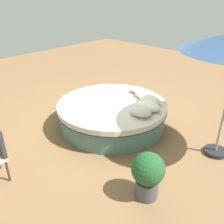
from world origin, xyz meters
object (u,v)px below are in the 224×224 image
(throw_pillow_0, at_px, (140,111))
(planter, at_px, (148,173))
(throw_pillow_2, at_px, (150,100))
(throw_pillow_4, at_px, (138,90))
(throw_pillow_3, at_px, (145,95))
(round_bed, at_px, (112,114))
(throw_pillow_1, at_px, (148,106))

(throw_pillow_0, height_order, planter, planter)
(throw_pillow_2, distance_m, throw_pillow_4, 0.67)
(throw_pillow_0, distance_m, throw_pillow_3, 0.94)
(throw_pillow_0, relative_size, throw_pillow_3, 0.93)
(round_bed, relative_size, throw_pillow_4, 5.99)
(throw_pillow_0, bearing_deg, planter, -48.22)
(throw_pillow_1, height_order, planter, planter)
(planter, bearing_deg, throw_pillow_4, 131.16)
(throw_pillow_3, xyz_separation_m, planter, (1.59, -2.03, -0.20))
(throw_pillow_1, bearing_deg, throw_pillow_4, 141.56)
(throw_pillow_3, relative_size, throw_pillow_4, 1.27)
(throw_pillow_1, bearing_deg, throw_pillow_0, -84.32)
(round_bed, relative_size, throw_pillow_2, 4.59)
(round_bed, height_order, throw_pillow_0, throw_pillow_0)
(throw_pillow_1, bearing_deg, throw_pillow_3, 133.95)
(throw_pillow_1, relative_size, throw_pillow_3, 1.04)
(throw_pillow_0, bearing_deg, throw_pillow_4, 130.33)
(throw_pillow_0, distance_m, throw_pillow_2, 0.65)
(throw_pillow_2, xyz_separation_m, planter, (1.31, -1.85, -0.23))
(throw_pillow_3, height_order, throw_pillow_4, throw_pillow_4)
(planter, bearing_deg, throw_pillow_0, 131.78)
(throw_pillow_0, height_order, throw_pillow_4, throw_pillow_0)
(throw_pillow_4, bearing_deg, throw_pillow_0, -49.67)
(throw_pillow_0, relative_size, throw_pillow_1, 0.90)
(round_bed, relative_size, planter, 3.19)
(throw_pillow_0, bearing_deg, throw_pillow_1, 95.68)
(throw_pillow_1, distance_m, throw_pillow_2, 0.34)
(round_bed, bearing_deg, throw_pillow_4, 86.54)
(round_bed, bearing_deg, throw_pillow_3, 64.15)
(throw_pillow_4, bearing_deg, throw_pillow_2, -28.49)
(throw_pillow_2, distance_m, throw_pillow_3, 0.33)
(throw_pillow_4, height_order, planter, planter)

